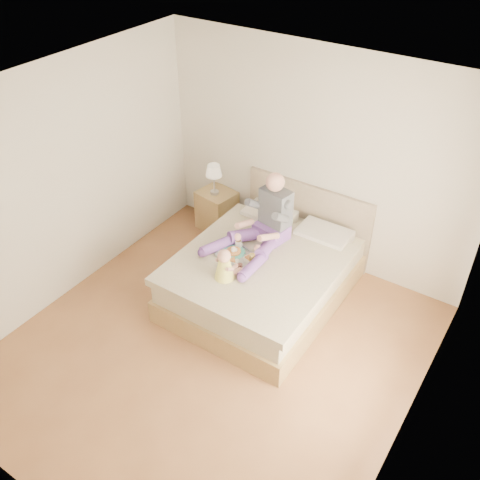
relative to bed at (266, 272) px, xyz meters
The scene contains 7 objects.
room 1.61m from the bed, 85.70° to the right, with size 4.02×4.22×2.71m.
bed is the anchor object (origin of this frame).
nightstand 1.51m from the bed, 148.12° to the left, with size 0.53×0.49×0.57m.
lamp 1.60m from the bed, 149.48° to the left, with size 0.21×0.21×0.43m.
adult 0.58m from the bed, 132.66° to the left, with size 0.74×1.10×0.87m.
tray 0.46m from the bed, 130.99° to the right, with size 0.50×0.44×0.12m.
baby 0.77m from the bed, 103.71° to the right, with size 0.26×0.32×0.36m.
Camera 1 is at (2.39, -3.08, 4.31)m, focal length 40.00 mm.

